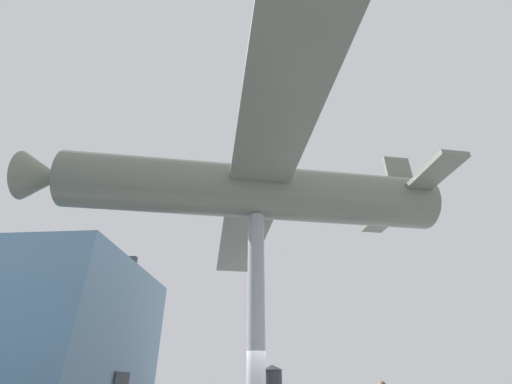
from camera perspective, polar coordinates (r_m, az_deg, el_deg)
name	(u,v)px	position (r m, az deg, el deg)	size (l,w,h in m)	color
glass_pavilion_right	(25,337)	(25.40, -34.06, -19.38)	(11.33, 12.40, 8.82)	#60849E
support_pylon_central	(256,317)	(11.28, 0.00, -20.11)	(0.56, 0.56, 6.94)	#999EA3
suspended_airplane	(248,191)	(12.78, -1.36, 0.13)	(19.74, 15.42, 3.14)	slate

